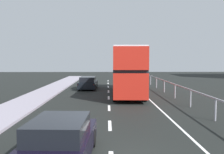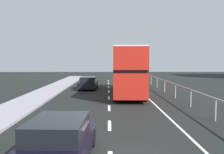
{
  "view_description": "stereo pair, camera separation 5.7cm",
  "coord_description": "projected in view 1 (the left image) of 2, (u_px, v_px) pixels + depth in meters",
  "views": [
    {
      "loc": [
        -0.12,
        -7.31,
        3.17
      ],
      "look_at": [
        0.18,
        8.39,
        2.1
      ],
      "focal_mm": 39.11,
      "sensor_mm": 36.0,
      "label": 1
    },
    {
      "loc": [
        -0.07,
        -7.31,
        3.17
      ],
      "look_at": [
        0.18,
        8.39,
        2.1
      ],
      "focal_mm": 39.11,
      "sensor_mm": 36.0,
      "label": 2
    }
  ],
  "objects": [
    {
      "name": "lane_paint_markings",
      "position": [
        140.0,
        107.0,
        16.44
      ],
      "size": [
        3.44,
        46.0,
        0.01
      ],
      "color": "silver",
      "rests_on": "ground"
    },
    {
      "name": "bridge_side_railing",
      "position": [
        191.0,
        93.0,
        16.53
      ],
      "size": [
        0.1,
        42.0,
        1.21
      ],
      "color": "gray",
      "rests_on": "ground"
    },
    {
      "name": "double_decker_bus_red",
      "position": [
        127.0,
        70.0,
        22.81
      ],
      "size": [
        2.96,
        11.45,
        4.27
      ],
      "rotation": [
        0.0,
        0.0,
        -0.04
      ],
      "color": "#B12015",
      "rests_on": "ground"
    },
    {
      "name": "hatchback_car_near",
      "position": [
        61.0,
        141.0,
        7.51
      ],
      "size": [
        2.03,
        4.29,
        1.42
      ],
      "rotation": [
        0.0,
        0.0,
        -0.05
      ],
      "color": "black",
      "rests_on": "ground"
    },
    {
      "name": "sedan_car_ahead",
      "position": [
        88.0,
        83.0,
        27.12
      ],
      "size": [
        1.97,
        4.52,
        1.37
      ],
      "rotation": [
        0.0,
        0.0,
        -0.02
      ],
      "color": "black",
      "rests_on": "ground"
    }
  ]
}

